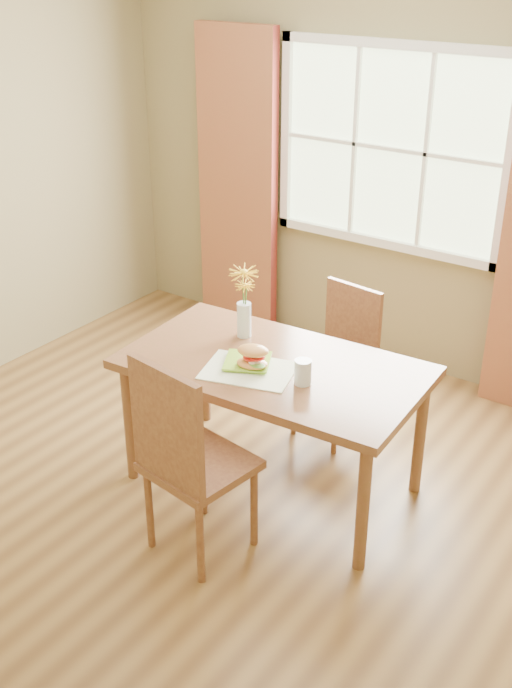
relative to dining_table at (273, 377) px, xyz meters
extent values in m
cube|color=olive|center=(-0.24, -0.19, -0.68)|extent=(4.20, 3.80, 0.02)
cube|color=#887B52|center=(-0.24, 1.72, 0.68)|extent=(4.20, 0.02, 2.70)
cube|color=beige|center=(-0.24, 1.69, 0.83)|extent=(1.50, 0.02, 1.20)
cube|color=white|center=(-0.24, 1.66, 1.46)|extent=(1.62, 0.04, 0.06)
cube|color=white|center=(-0.24, 1.66, 0.20)|extent=(1.62, 0.04, 0.06)
cube|color=white|center=(-1.02, 1.66, 0.83)|extent=(0.06, 0.04, 1.32)
cube|color=white|center=(0.54, 1.66, 0.83)|extent=(0.06, 0.04, 1.32)
cube|color=white|center=(-0.24, 1.67, 0.83)|extent=(1.50, 0.03, 0.02)
cube|color=maroon|center=(-1.39, 1.59, 0.43)|extent=(0.65, 0.08, 2.20)
cube|color=brown|center=(0.00, 0.00, 0.05)|extent=(1.59, 0.95, 0.05)
cylinder|color=brown|center=(-0.67, -0.39, -0.32)|extent=(0.06, 0.06, 0.70)
cylinder|color=brown|center=(0.71, -0.32, -0.32)|extent=(0.06, 0.06, 0.70)
cylinder|color=brown|center=(-0.71, 0.32, -0.32)|extent=(0.06, 0.06, 0.70)
cylinder|color=brown|center=(0.67, 0.39, -0.32)|extent=(0.06, 0.06, 0.70)
cube|color=brown|center=(0.00, -0.62, -0.20)|extent=(0.50, 0.50, 0.04)
cube|color=brown|center=(-0.03, -0.82, 0.11)|extent=(0.45, 0.10, 0.57)
cylinder|color=brown|center=(-0.20, -0.77, -0.45)|extent=(0.04, 0.04, 0.46)
cylinder|color=brown|center=(0.15, -0.82, -0.45)|extent=(0.04, 0.04, 0.46)
cylinder|color=brown|center=(-0.15, -0.42, -0.45)|extent=(0.04, 0.04, 0.46)
cylinder|color=brown|center=(0.20, -0.47, -0.45)|extent=(0.04, 0.04, 0.46)
cube|color=brown|center=(0.00, 0.62, -0.27)|extent=(0.42, 0.42, 0.04)
cube|color=brown|center=(0.02, 0.79, 0.00)|extent=(0.38, 0.08, 0.49)
cylinder|color=brown|center=(-0.17, 0.49, -0.48)|extent=(0.03, 0.03, 0.39)
cylinder|color=brown|center=(0.13, 0.45, -0.48)|extent=(0.03, 0.03, 0.39)
cylinder|color=brown|center=(-0.13, 0.79, -0.48)|extent=(0.03, 0.03, 0.39)
cylinder|color=brown|center=(0.17, 0.75, -0.48)|extent=(0.03, 0.03, 0.39)
cube|color=#E7F2CD|center=(-0.06, -0.14, 0.08)|extent=(0.52, 0.44, 0.01)
cube|color=#83BE2F|center=(-0.10, -0.09, 0.09)|extent=(0.31, 0.31, 0.01)
ellipsoid|color=#FAB655|center=(-0.05, -0.12, 0.12)|extent=(0.19, 0.16, 0.04)
ellipsoid|color=#4C8C2D|center=(0.00, -0.14, 0.13)|extent=(0.09, 0.06, 0.01)
cylinder|color=red|center=(-0.05, -0.12, 0.15)|extent=(0.09, 0.09, 0.01)
cylinder|color=red|center=(-0.02, -0.12, 0.16)|extent=(0.08, 0.08, 0.01)
ellipsoid|color=#FAB655|center=(-0.04, -0.12, 0.19)|extent=(0.19, 0.16, 0.06)
cylinder|color=silver|center=(0.23, -0.09, 0.14)|extent=(0.09, 0.09, 0.13)
cylinder|color=silver|center=(0.23, -0.09, 0.13)|extent=(0.07, 0.07, 0.11)
cylinder|color=silver|center=(-0.31, 0.17, 0.18)|extent=(0.08, 0.08, 0.20)
cylinder|color=silver|center=(-0.31, 0.17, 0.13)|extent=(0.07, 0.07, 0.10)
cylinder|color=#3D7028|center=(-0.31, 0.17, 0.26)|extent=(0.01, 0.01, 0.37)
cylinder|color=#3D7028|center=(-0.30, 0.16, 0.23)|extent=(0.01, 0.01, 0.30)
camera|label=1|loc=(2.00, -3.04, 2.03)|focal=42.00mm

